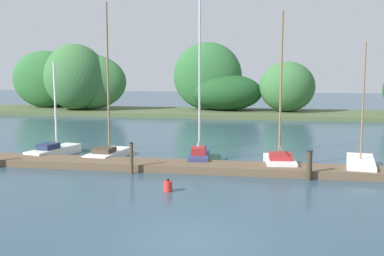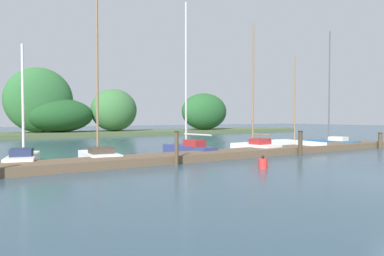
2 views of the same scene
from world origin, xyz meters
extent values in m
plane|color=#2D4756|center=(0.00, 0.00, 0.00)|extent=(160.00, 160.00, 0.00)
cube|color=brown|center=(0.00, 9.11, 0.17)|extent=(25.02, 1.80, 0.35)
cube|color=#4C5B38|center=(0.00, 35.17, 0.20)|extent=(60.09, 8.00, 0.40)
ellipsoid|color=#1E4C23|center=(-21.65, 36.85, 3.28)|extent=(7.48, 3.30, 5.77)
ellipsoid|color=#2D6633|center=(-4.76, 36.47, 3.93)|extent=(7.20, 3.95, 7.06)
ellipsoid|color=#386B38|center=(-18.37, 33.96, 3.83)|extent=(6.60, 5.39, 6.86)
ellipsoid|color=#1E4C23|center=(-2.78, 36.06, 2.29)|extent=(7.49, 4.83, 3.77)
ellipsoid|color=#386B38|center=(-17.25, 34.35, 3.33)|extent=(8.57, 3.28, 5.86)
ellipsoid|color=#2D6633|center=(-22.95, 36.12, 3.54)|extent=(7.47, 3.40, 6.28)
ellipsoid|color=#386B38|center=(3.43, 35.66, 2.91)|extent=(5.53, 4.48, 5.02)
cube|color=silver|center=(-9.73, 11.30, 0.23)|extent=(1.88, 3.69, 0.46)
cube|color=silver|center=(-9.36, 12.85, 0.21)|extent=(0.79, 1.00, 0.39)
cube|color=#1E2847|center=(-9.84, 10.87, 0.61)|extent=(1.04, 1.22, 0.30)
cylinder|color=silver|center=(-9.67, 11.56, 2.81)|extent=(0.11, 0.11, 4.69)
cube|color=white|center=(-6.54, 11.08, 0.20)|extent=(1.62, 3.42, 0.41)
cube|color=white|center=(-6.40, 12.56, 0.18)|extent=(0.80, 0.89, 0.35)
cube|color=#3D3328|center=(-6.58, 10.67, 0.54)|extent=(1.07, 1.08, 0.27)
cylinder|color=#7F6647|center=(-6.52, 11.33, 4.30)|extent=(0.11, 0.11, 7.79)
cube|color=navy|center=(-1.59, 11.07, 0.26)|extent=(1.38, 3.62, 0.51)
cube|color=navy|center=(-1.77, 12.65, 0.23)|extent=(0.63, 0.94, 0.43)
cube|color=maroon|center=(-1.53, 10.63, 0.68)|extent=(0.85, 1.14, 0.33)
cylinder|color=#B7B7BC|center=(-1.62, 11.34, 4.38)|extent=(0.11, 0.11, 7.74)
cylinder|color=#B7B7BC|center=(-1.51, 10.38, 1.13)|extent=(0.34, 2.13, 0.09)
cube|color=white|center=(2.48, 10.26, 0.25)|extent=(1.63, 2.88, 0.50)
cube|color=white|center=(2.37, 11.50, 0.22)|extent=(0.82, 0.76, 0.42)
cube|color=maroon|center=(2.51, 9.91, 0.66)|extent=(1.10, 0.92, 0.32)
cylinder|color=#7F6647|center=(2.46, 10.46, 4.00)|extent=(0.11, 0.11, 7.02)
cylinder|color=#7F6647|center=(2.52, 9.88, 1.06)|extent=(0.19, 1.30, 0.07)
cube|color=white|center=(6.25, 10.39, 0.26)|extent=(1.77, 3.92, 0.52)
cube|color=white|center=(6.49, 12.07, 0.23)|extent=(0.81, 1.03, 0.44)
cylinder|color=#7F6647|center=(6.29, 10.67, 3.28)|extent=(0.08, 0.08, 5.52)
cylinder|color=#4C3D28|center=(-4.23, 7.91, 0.70)|extent=(0.16, 0.16, 1.41)
cylinder|color=black|center=(-4.23, 7.91, 1.43)|extent=(0.19, 0.19, 0.04)
cylinder|color=#3D3323|center=(3.72, 8.03, 0.63)|extent=(0.23, 0.23, 1.26)
cylinder|color=black|center=(3.72, 8.03, 1.28)|extent=(0.27, 0.27, 0.04)
cylinder|color=red|center=(-1.89, 5.16, 0.20)|extent=(0.34, 0.34, 0.41)
sphere|color=black|center=(-1.89, 5.16, 0.47)|extent=(0.12, 0.12, 0.12)
camera|label=1|loc=(2.15, -12.39, 4.86)|focal=43.86mm
camera|label=2|loc=(-11.87, -5.07, 2.03)|focal=33.28mm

